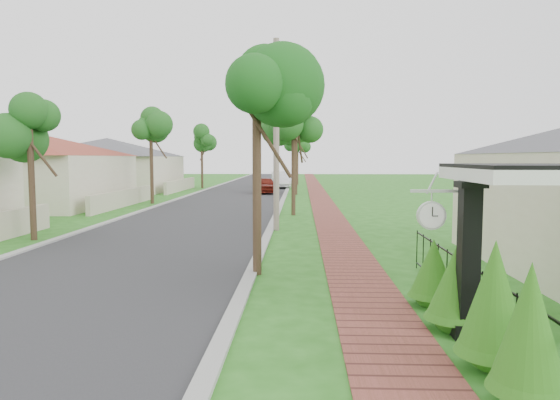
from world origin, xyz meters
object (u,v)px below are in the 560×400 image
(utility_pole, at_px, (276,134))
(station_clock, at_px, (432,214))
(parked_car_white, at_px, (281,180))
(near_tree, at_px, (257,103))
(porch_post, at_px, (468,268))
(parked_car_red, at_px, (266,185))

(utility_pole, bearing_deg, station_clock, -74.44)
(parked_car_white, bearing_deg, near_tree, -94.28)
(utility_pole, bearing_deg, porch_post, -72.71)
(parked_car_red, relative_size, parked_car_white, 0.82)
(near_tree, bearing_deg, station_clock, -49.09)
(parked_car_white, bearing_deg, utility_pole, -93.71)
(porch_post, distance_m, parked_car_white, 39.92)
(parked_car_white, distance_m, utility_pole, 28.10)
(porch_post, distance_m, parked_car_red, 32.63)
(station_clock, bearing_deg, parked_car_red, 99.01)
(porch_post, bearing_deg, station_clock, 141.17)
(near_tree, relative_size, station_clock, 6.63)
(parked_car_red, xyz_separation_m, near_tree, (1.78, -28.00, 3.55))
(near_tree, relative_size, utility_pole, 0.71)
(parked_car_white, bearing_deg, station_clock, -89.69)
(parked_car_white, xyz_separation_m, near_tree, (0.85, -35.49, 3.43))
(parked_car_red, distance_m, utility_pole, 20.76)
(near_tree, height_order, utility_pole, utility_pole)
(station_clock, bearing_deg, porch_post, -38.83)
(parked_car_red, height_order, station_clock, station_clock)
(near_tree, xyz_separation_m, station_clock, (3.25, -3.75, -2.25))
(porch_post, bearing_deg, near_tree, 132.07)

